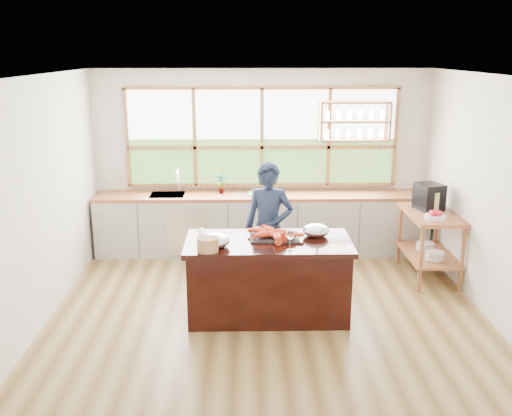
{
  "coord_description": "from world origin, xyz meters",
  "views": [
    {
      "loc": [
        -0.26,
        -6.22,
        2.95
      ],
      "look_at": [
        -0.13,
        0.15,
        1.18
      ],
      "focal_mm": 40.0,
      "sensor_mm": 36.0,
      "label": 1
    }
  ],
  "objects_px": {
    "espresso_machine": "(429,197)",
    "wicker_basket": "(208,244)",
    "island": "(268,278)",
    "cook": "(269,229)"
  },
  "relations": [
    {
      "from": "espresso_machine",
      "to": "cook",
      "type": "bearing_deg",
      "value": 177.33
    },
    {
      "from": "island",
      "to": "cook",
      "type": "height_order",
      "value": "cook"
    },
    {
      "from": "espresso_machine",
      "to": "island",
      "type": "bearing_deg",
      "value": -168.46
    },
    {
      "from": "cook",
      "to": "espresso_machine",
      "type": "relative_size",
      "value": 4.75
    },
    {
      "from": "island",
      "to": "cook",
      "type": "xyz_separation_m",
      "value": [
        0.03,
        0.65,
        0.38
      ]
    },
    {
      "from": "cook",
      "to": "espresso_machine",
      "type": "bearing_deg",
      "value": 28.97
    },
    {
      "from": "espresso_machine",
      "to": "wicker_basket",
      "type": "xyz_separation_m",
      "value": [
        -2.84,
        -1.58,
        -0.1
      ]
    },
    {
      "from": "cook",
      "to": "wicker_basket",
      "type": "bearing_deg",
      "value": -111.9
    },
    {
      "from": "island",
      "to": "cook",
      "type": "bearing_deg",
      "value": 87.26
    },
    {
      "from": "island",
      "to": "wicker_basket",
      "type": "height_order",
      "value": "wicker_basket"
    }
  ]
}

